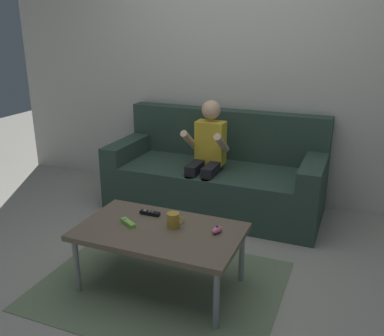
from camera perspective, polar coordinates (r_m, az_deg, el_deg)
name	(u,v)px	position (r m, az deg, el deg)	size (l,w,h in m)	color
ground_plane	(163,282)	(2.93, -3.87, -15.05)	(9.95, 9.95, 0.00)	#9E998E
wall_back	(240,67)	(4.02, 6.51, 13.32)	(4.98, 0.05, 2.50)	beige
couch	(216,177)	(3.89, 3.29, -1.20)	(1.90, 0.80, 0.87)	#2D4238
person_seated_on_couch	(207,153)	(3.64, 2.00, 2.02)	(0.35, 0.43, 1.02)	black
coffee_table	(160,234)	(2.71, -4.28, -8.86)	(1.03, 0.61, 0.41)	brown
area_rug	(162,285)	(2.90, -4.10, -15.36)	(1.53, 1.20, 0.01)	#6B7A5B
game_remote_black_near_edge	(150,213)	(2.88, -5.68, -6.04)	(0.14, 0.04, 0.03)	black
nunchuk_pink	(217,230)	(2.64, 3.37, -8.27)	(0.07, 0.10, 0.05)	pink
game_remote_lime_far_corner	(128,223)	(2.77, -8.58, -7.27)	(0.14, 0.10, 0.03)	#72C638
coffee_mug	(174,220)	(2.69, -2.49, -7.01)	(0.12, 0.08, 0.09)	#B78C2D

